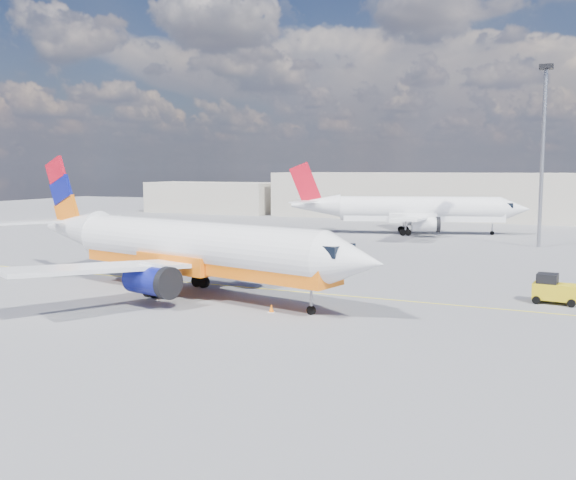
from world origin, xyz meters
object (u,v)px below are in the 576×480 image
at_px(second_jet, 412,210).
at_px(traffic_cone, 271,308).
at_px(main_jet, 185,247).
at_px(gse_tug, 554,290).

bearing_deg(second_jet, traffic_cone, -103.80).
xyz_separation_m(second_jet, traffic_cone, (3.38, -50.21, -2.98)).
relative_size(second_jet, traffic_cone, 61.69).
distance_m(second_jet, traffic_cone, 50.41).
relative_size(main_jet, second_jet, 1.03).
height_order(main_jet, second_jet, main_jet).
bearing_deg(second_jet, gse_tug, -82.28).
distance_m(gse_tug, traffic_cone, 18.62).
relative_size(main_jet, traffic_cone, 63.55).
bearing_deg(gse_tug, traffic_cone, -142.59).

